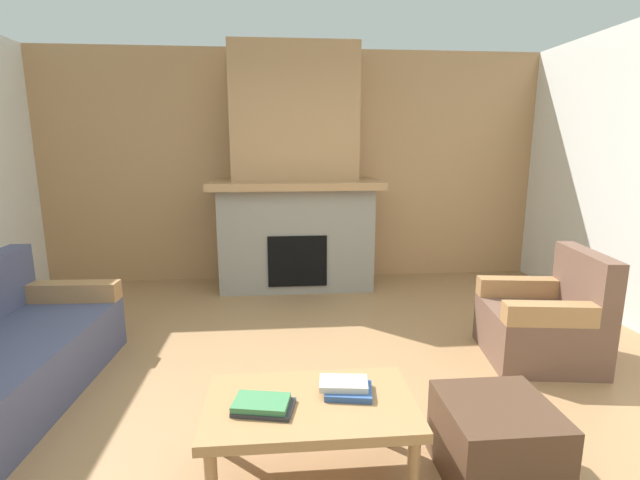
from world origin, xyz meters
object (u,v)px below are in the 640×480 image
Objects in this scene: fireplace at (295,186)px; ottoman at (496,441)px; armchair at (545,322)px; coffee_table at (310,411)px.

fireplace is 3.56m from ottoman.
ottoman is at bearing -75.63° from fireplace.
armchair is 0.86× the size of coffee_table.
ottoman is (-0.97, -1.23, -0.09)m from armchair.
armchair is 1.57m from ottoman.
ottoman is (0.85, -3.32, -0.96)m from fireplace.
coffee_table is (-1.88, -1.17, 0.08)m from armchair.
coffee_table is at bearing -148.15° from armchair.
fireplace is at bearing 131.11° from armchair.
fireplace is at bearing 89.00° from coffee_table.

